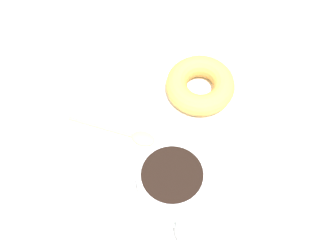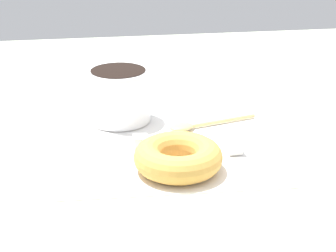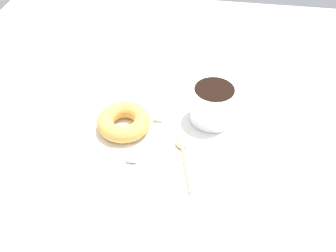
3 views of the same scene
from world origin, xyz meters
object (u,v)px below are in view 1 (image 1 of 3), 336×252
object	(u,v)px
sugar_cube_extra	(145,81)
coffee_cup	(172,187)
sugar_cube	(200,130)
donut	(200,85)
spoon	(130,135)

from	to	relation	value
sugar_cube_extra	coffee_cup	bearing A→B (deg)	-134.90
sugar_cube	sugar_cube_extra	bearing A→B (deg)	76.17
sugar_cube_extra	donut	bearing A→B (deg)	-65.67
sugar_cube	sugar_cube_extra	xyz separation A→B (cm)	(2.91, 11.82, 0.01)
donut	coffee_cup	bearing A→B (deg)	-161.50
sugar_cube	donut	bearing A→B (deg)	30.27
coffee_cup	sugar_cube_extra	world-z (taller)	coffee_cup
sugar_cube	coffee_cup	bearing A→B (deg)	-169.52
donut	spoon	size ratio (longest dim) A/B	0.79
coffee_cup	sugar_cube_extra	xyz separation A→B (cm)	(13.78, 13.83, -3.04)
coffee_cup	spoon	distance (cm)	12.01
donut	sugar_cube	world-z (taller)	donut
coffee_cup	spoon	size ratio (longest dim) A/B	0.77
coffee_cup	donut	world-z (taller)	coffee_cup
spoon	sugar_cube_extra	distance (cm)	9.57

